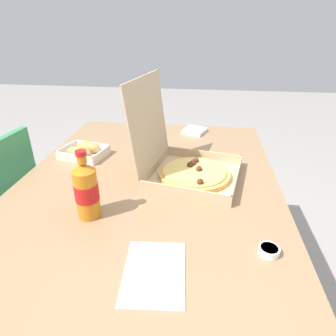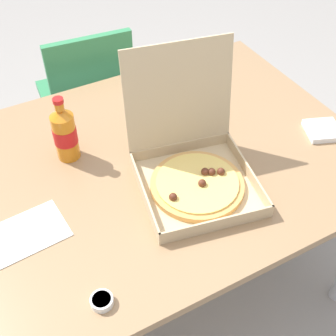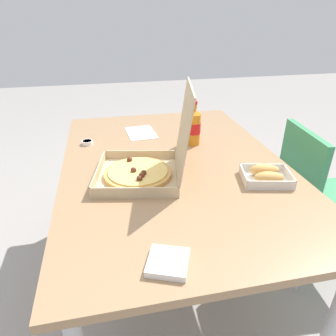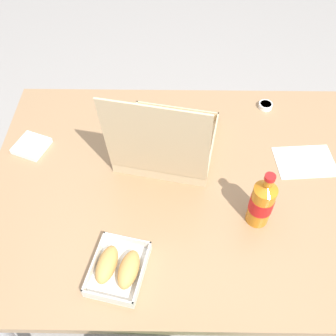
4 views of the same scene
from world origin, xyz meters
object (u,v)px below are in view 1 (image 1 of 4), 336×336
(cola_bottle, at_px, (86,190))
(paper_menu, at_px, (154,272))
(napkin_pile, at_px, (194,131))
(dipping_sauce_cup, at_px, (269,250))
(bread_side_box, at_px, (84,151))
(pizza_box_open, at_px, (186,164))

(cola_bottle, relative_size, paper_menu, 1.07)
(napkin_pile, relative_size, dipping_sauce_cup, 1.96)
(cola_bottle, height_order, dipping_sauce_cup, cola_bottle)
(napkin_pile, height_order, dipping_sauce_cup, same)
(bread_side_box, bearing_deg, dipping_sauce_cup, -126.56)
(cola_bottle, xyz_separation_m, dipping_sauce_cup, (-0.11, -0.53, -0.08))
(napkin_pile, bearing_deg, bread_side_box, 127.32)
(bread_side_box, xyz_separation_m, napkin_pile, (0.37, -0.48, -0.02))
(pizza_box_open, height_order, paper_menu, pizza_box_open)
(paper_menu, bearing_deg, napkin_pile, -7.76)
(napkin_pile, bearing_deg, cola_bottle, 159.47)
(pizza_box_open, relative_size, napkin_pile, 3.96)
(cola_bottle, relative_size, napkin_pile, 2.04)
(pizza_box_open, distance_m, napkin_pile, 0.50)
(dipping_sauce_cup, bearing_deg, bread_side_box, 53.44)
(bread_side_box, relative_size, dipping_sauce_cup, 3.90)
(dipping_sauce_cup, bearing_deg, napkin_pile, 14.57)
(paper_menu, height_order, dipping_sauce_cup, dipping_sauce_cup)
(napkin_pile, bearing_deg, dipping_sauce_cup, -165.43)
(bread_side_box, distance_m, napkin_pile, 0.61)
(cola_bottle, bearing_deg, bread_side_box, 23.54)
(pizza_box_open, xyz_separation_m, napkin_pile, (0.50, -0.01, -0.04))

